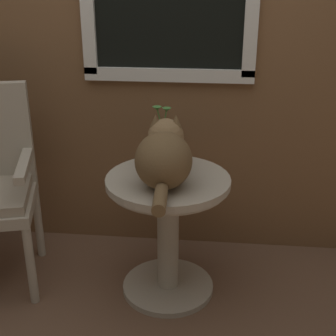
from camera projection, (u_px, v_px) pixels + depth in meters
The scene contains 5 objects.
ground_plane at pixel (132, 324), 2.27m from camera, with size 6.00×6.00×0.00m, color brown.
back_wall at pixel (152, 21), 2.49m from camera, with size 4.00×0.07×2.60m.
wicker_side_table at pixel (168, 216), 2.35m from camera, with size 0.60×0.60×0.64m.
cat at pixel (164, 156), 2.16m from camera, with size 0.27×0.61×0.28m.
pewter_vase_with_ivy at pixel (163, 147), 2.39m from camera, with size 0.13×0.13×0.31m.
Camera 1 is at (0.36, -1.77, 1.57)m, focal length 50.98 mm.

